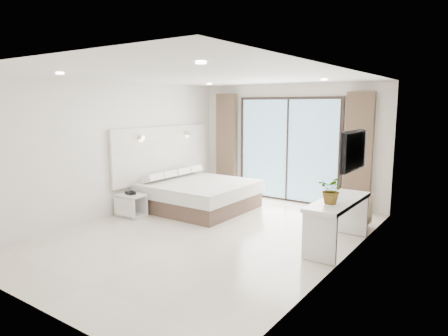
{
  "coord_description": "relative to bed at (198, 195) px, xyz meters",
  "views": [
    {
      "loc": [
        4.05,
        -5.29,
        2.23
      ],
      "look_at": [
        0.07,
        0.4,
        1.13
      ],
      "focal_mm": 32.0,
      "sensor_mm": 36.0,
      "label": 1
    }
  ],
  "objects": [
    {
      "name": "console_desk",
      "position": [
        3.29,
        -0.6,
        0.26
      ],
      "size": [
        0.53,
        1.69,
        0.77
      ],
      "color": "silver",
      "rests_on": "ground"
    },
    {
      "name": "ground",
      "position": [
        1.25,
        -1.3,
        -0.31
      ],
      "size": [
        6.2,
        6.2,
        0.0
      ],
      "primitive_type": "plane",
      "color": "beige",
      "rests_on": "ground"
    },
    {
      "name": "room_shell",
      "position": [
        1.05,
        -0.4,
        1.27
      ],
      "size": [
        4.62,
        6.22,
        2.72
      ],
      "color": "silver",
      "rests_on": "ground"
    },
    {
      "name": "phone",
      "position": [
        -0.7,
        -1.29,
        0.18
      ],
      "size": [
        0.21,
        0.18,
        0.06
      ],
      "primitive_type": "cube",
      "rotation": [
        0.0,
        0.0,
        -0.19
      ],
      "color": "black",
      "rests_on": "nightstand"
    },
    {
      "name": "armchair",
      "position": [
        3.1,
        0.5,
        0.04
      ],
      "size": [
        0.68,
        0.72,
        0.71
      ],
      "primitive_type": "imported",
      "rotation": [
        0.0,
        0.0,
        1.51
      ],
      "color": "#8D815C",
      "rests_on": "ground"
    },
    {
      "name": "plant",
      "position": [
        3.29,
        -0.91,
        0.62
      ],
      "size": [
        0.42,
        0.46,
        0.33
      ],
      "primitive_type": "imported",
      "rotation": [
        0.0,
        0.0,
        -0.09
      ],
      "color": "#33662D",
      "rests_on": "console_desk"
    },
    {
      "name": "nightstand",
      "position": [
        -0.7,
        -1.27,
        -0.08
      ],
      "size": [
        0.53,
        0.45,
        0.46
      ],
      "rotation": [
        0.0,
        0.0,
        0.07
      ],
      "color": "silver",
      "rests_on": "ground"
    },
    {
      "name": "bed",
      "position": [
        0.0,
        0.0,
        0.0
      ],
      "size": [
        2.12,
        2.02,
        0.73
      ],
      "color": "brown",
      "rests_on": "ground"
    }
  ]
}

